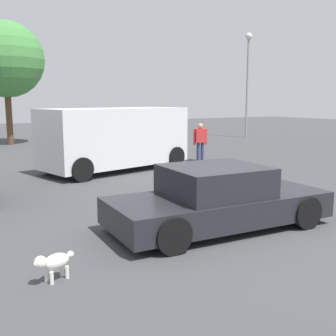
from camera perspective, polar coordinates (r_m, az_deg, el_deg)
ground_plane at (r=8.57m, az=7.56°, el=-7.56°), size 80.00×80.00×0.00m
sedan_foreground at (r=8.12m, az=6.85°, el=-4.36°), size 4.42×2.05×1.23m
dog at (r=6.05m, az=-15.55°, el=-12.46°), size 0.60×0.34×0.42m
van_white at (r=14.70m, az=-7.27°, el=4.27°), size 5.61×3.28×2.20m
pedestrian at (r=16.79m, az=4.49°, el=4.01°), size 0.54×0.36×1.55m
light_post_mid at (r=27.92m, az=10.98°, el=13.44°), size 0.44×0.44×6.71m
tree_back_right at (r=24.76m, az=-21.55°, el=13.77°), size 4.12×4.12×6.72m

